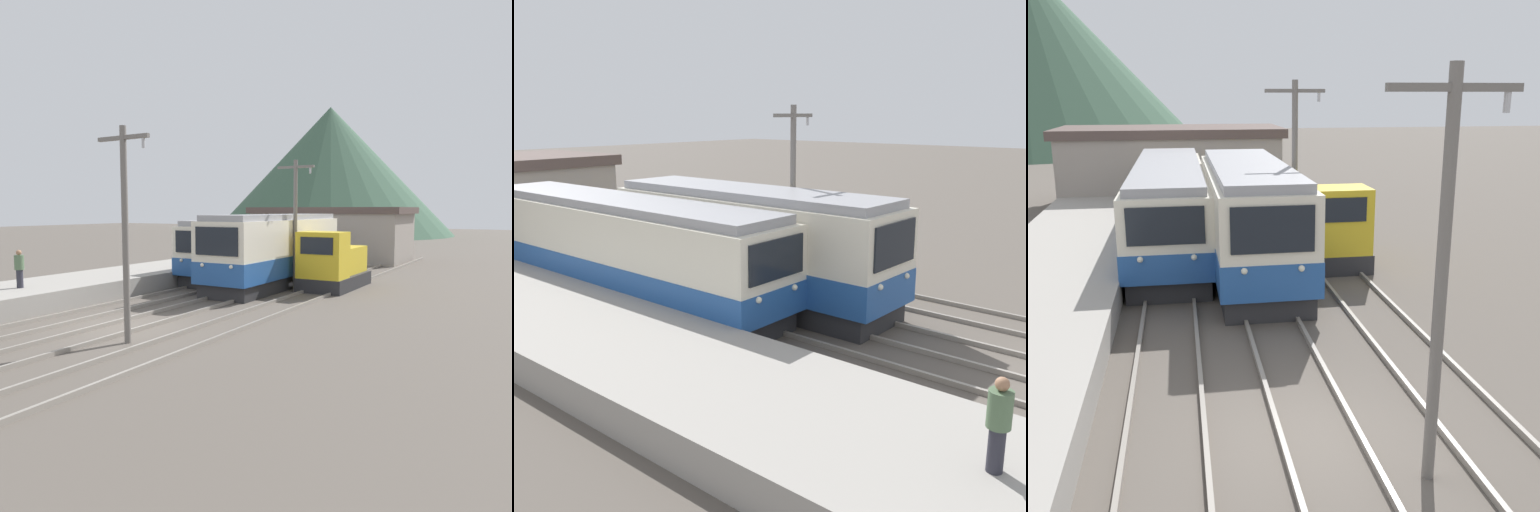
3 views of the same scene
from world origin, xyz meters
TOP-DOWN VIEW (x-y plane):
  - ground_plane at (0.00, 0.00)m, footprint 200.00×200.00m
  - platform_left at (-6.25, 0.00)m, footprint 4.50×54.00m
  - track_left at (-2.60, 0.00)m, footprint 1.54×60.00m
  - track_center at (0.20, 0.00)m, footprint 1.54×60.00m
  - track_right at (3.20, 0.00)m, footprint 1.54×60.00m
  - commuter_train_left at (-2.60, 14.38)m, footprint 2.84×13.85m
  - commuter_train_center at (0.20, 10.98)m, footprint 2.84×11.08m
  - shunting_locomotive at (3.20, 11.78)m, footprint 2.40×4.96m
  - catenary_mast_near at (1.71, -1.47)m, footprint 2.00×0.20m
  - catenary_mast_mid at (1.71, 10.34)m, footprint 2.00×0.20m
  - person_on_platform at (-6.06, 0.26)m, footprint 0.38×0.38m
  - station_building at (-2.56, 26.00)m, footprint 12.60×6.30m
  - mountain_backdrop at (-18.90, 66.32)m, footprint 39.54×39.54m

SIDE VIEW (x-z plane):
  - ground_plane at x=0.00m, z-range 0.00..0.00m
  - track_left at x=-2.60m, z-range 0.00..0.14m
  - track_center at x=0.20m, z-range 0.00..0.14m
  - track_right at x=3.20m, z-range 0.00..0.14m
  - platform_left at x=-6.25m, z-range 0.00..0.86m
  - shunting_locomotive at x=3.20m, z-range -0.29..2.71m
  - commuter_train_left at x=-2.60m, z-range -0.12..3.39m
  - person_on_platform at x=-6.06m, z-range 0.92..2.50m
  - commuter_train_center at x=0.20m, z-range -0.14..3.69m
  - station_building at x=-2.56m, z-range 0.02..4.30m
  - catenary_mast_near at x=1.71m, z-range 0.31..6.88m
  - catenary_mast_mid at x=1.71m, z-range 0.31..6.88m
  - mountain_backdrop at x=-18.90m, z-range 0.00..20.94m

